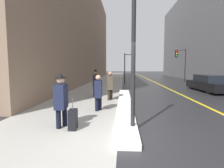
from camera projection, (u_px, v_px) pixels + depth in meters
name	position (u px, v px, depth m)	size (l,w,h in m)	color
ground_plane	(118.00, 143.00, 4.19)	(160.00, 160.00, 0.00)	#232326
sidewalk_slab	(104.00, 84.00, 19.22)	(4.00, 80.00, 0.01)	#9E9B93
road_centre_stripe	(159.00, 84.00, 18.83)	(0.16, 80.00, 0.00)	gold
snow_bank_curb	(125.00, 104.00, 8.37)	(0.66, 9.24, 0.15)	white
building_facade_left	(71.00, 29.00, 23.85)	(6.00, 36.00, 14.08)	#846B56
building_facade_right	(215.00, 30.00, 24.54)	(6.00, 36.00, 14.13)	slate
lamp_post	(134.00, 37.00, 4.75)	(0.28, 0.28, 4.37)	black
traffic_light_near	(131.00, 62.00, 20.94)	(1.31, 0.35, 3.50)	black
traffic_light_far	(180.00, 58.00, 21.25)	(1.31, 0.32, 4.08)	black
pedestrian_in_fedora	(61.00, 98.00, 5.22)	(0.35, 0.72, 1.64)	black
pedestrian_nearside	(98.00, 91.00, 7.27)	(0.31, 0.50, 1.51)	black
pedestrian_with_shoulder_bag	(110.00, 84.00, 9.69)	(0.33, 0.73, 1.60)	#2A241B
pedestrian_in_glasses	(96.00, 81.00, 10.95)	(0.37, 0.54, 1.72)	black
parked_car_black	(211.00, 84.00, 13.30)	(2.00, 4.77, 1.26)	black
rolling_suitcase	(73.00, 120.00, 5.07)	(0.24, 0.37, 0.95)	black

